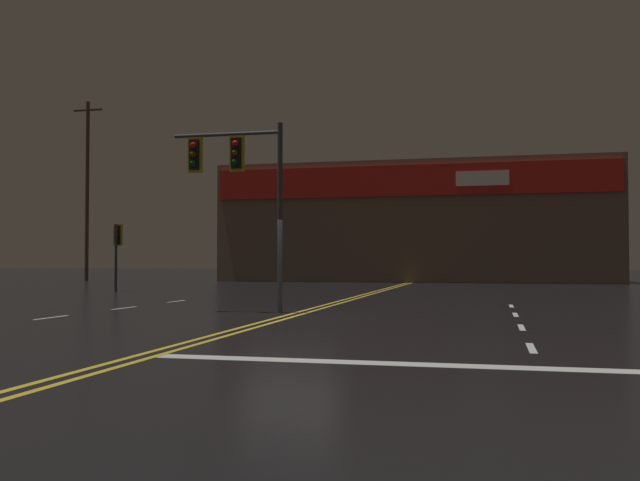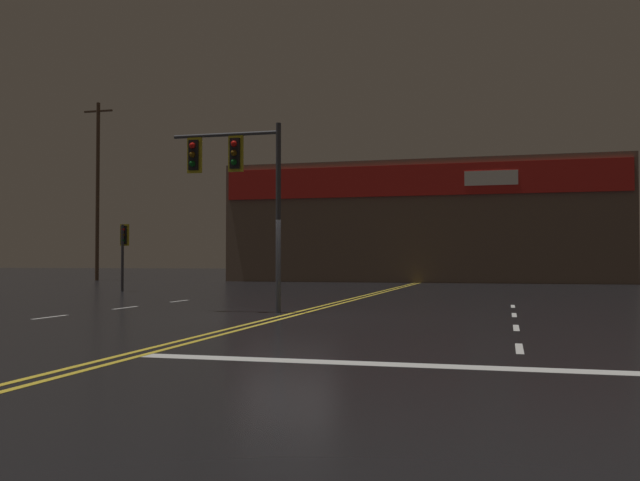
{
  "view_description": "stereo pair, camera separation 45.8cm",
  "coord_description": "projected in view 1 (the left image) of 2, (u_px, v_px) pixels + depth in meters",
  "views": [
    {
      "loc": [
        4.92,
        -17.3,
        1.4
      ],
      "look_at": [
        0.0,
        3.34,
        2.0
      ],
      "focal_mm": 40.0,
      "sensor_mm": 36.0,
      "label": 1
    },
    {
      "loc": [
        5.36,
        -17.19,
        1.4
      ],
      "look_at": [
        0.0,
        3.34,
        2.0
      ],
      "focal_mm": 40.0,
      "sensor_mm": 36.0,
      "label": 2
    }
  ],
  "objects": [
    {
      "name": "traffic_signal_median",
      "position": [
        235.0,
        171.0,
        19.5
      ],
      "size": [
        3.14,
        0.36,
        5.13
      ],
      "color": "#38383D",
      "rests_on": "ground"
    },
    {
      "name": "ground_plane",
      "position": [
        289.0,
        316.0,
        17.92
      ],
      "size": [
        200.0,
        200.0,
        0.0
      ],
      "primitive_type": "plane",
      "color": "black"
    },
    {
      "name": "utility_pole_row",
      "position": [
        387.0,
        186.0,
        45.01
      ],
      "size": [
        47.77,
        0.26,
        12.59
      ],
      "color": "#4C3828",
      "rests_on": "ground"
    },
    {
      "name": "traffic_signal_corner_northwest",
      "position": [
        117.0,
        242.0,
        32.42
      ],
      "size": [
        0.42,
        0.36,
        3.07
      ],
      "color": "#38383D",
      "rests_on": "ground"
    },
    {
      "name": "building_backdrop",
      "position": [
        417.0,
        224.0,
        49.76
      ],
      "size": [
        25.84,
        10.23,
        7.83
      ],
      "color": "brown",
      "rests_on": "ground"
    },
    {
      "name": "road_markings",
      "position": [
        320.0,
        322.0,
        16.06
      ],
      "size": [
        16.52,
        60.0,
        0.01
      ],
      "color": "gold",
      "rests_on": "ground"
    }
  ]
}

